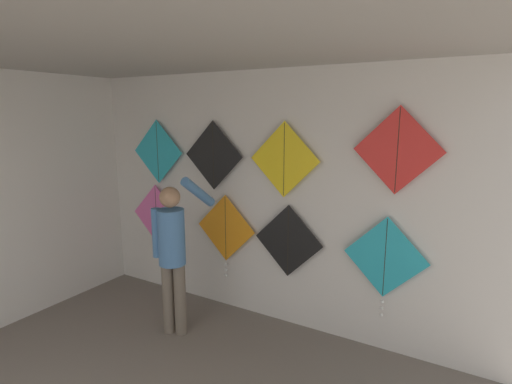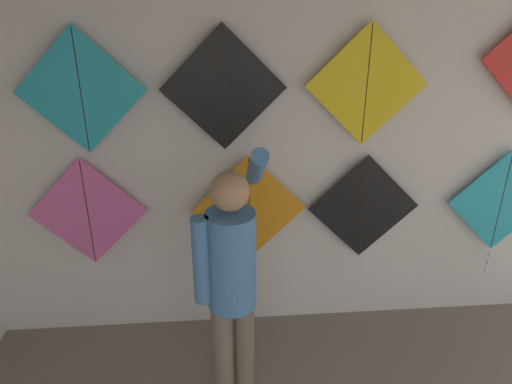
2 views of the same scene
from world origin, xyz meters
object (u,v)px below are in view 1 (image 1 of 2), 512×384
(shopkeeper, at_px, (173,247))
(kite_3, at_px, (385,260))
(kite_4, at_px, (158,152))
(kite_7, at_px, (398,151))
(kite_5, at_px, (213,156))
(kite_2, at_px, (288,241))
(kite_1, at_px, (226,230))
(kite_6, at_px, (284,160))
(kite_0, at_px, (157,215))

(shopkeeper, height_order, kite_3, shopkeeper)
(kite_4, relative_size, kite_7, 1.00)
(shopkeeper, relative_size, kite_5, 2.13)
(kite_2, relative_size, kite_5, 1.00)
(shopkeeper, distance_m, kite_5, 1.16)
(kite_4, bearing_deg, kite_1, -0.03)
(kite_1, height_order, kite_7, kite_7)
(shopkeeper, relative_size, kite_3, 1.69)
(kite_1, bearing_deg, kite_4, 179.97)
(kite_7, bearing_deg, kite_3, -179.38)
(kite_2, xyz_separation_m, kite_4, (-1.85, 0.00, 0.88))
(shopkeeper, height_order, kite_6, kite_6)
(kite_6, bearing_deg, kite_4, 180.00)
(kite_0, bearing_deg, kite_1, -0.03)
(kite_7, bearing_deg, kite_2, 180.00)
(kite_2, xyz_separation_m, kite_3, (1.03, -0.00, -0.02))
(shopkeeper, xyz_separation_m, kite_6, (0.91, 0.75, 0.90))
(kite_4, bearing_deg, kite_3, -0.01)
(kite_1, distance_m, kite_2, 0.82)
(kite_5, xyz_separation_m, kite_7, (2.05, 0.00, 0.15))
(shopkeeper, bearing_deg, kite_4, 124.27)
(kite_4, bearing_deg, kite_7, 0.00)
(kite_5, distance_m, kite_6, 0.92)
(kite_1, height_order, kite_4, kite_4)
(kite_0, height_order, kite_2, kite_0)
(kite_4, bearing_deg, kite_5, 0.00)
(kite_2, bearing_deg, kite_3, -0.03)
(kite_6, bearing_deg, kite_2, 0.00)
(kite_1, bearing_deg, kite_0, 179.97)
(kite_2, distance_m, kite_7, 1.49)
(kite_2, bearing_deg, kite_1, -179.96)
(shopkeeper, xyz_separation_m, kite_3, (2.00, 0.75, -0.00))
(kite_4, height_order, kite_5, same)
(kite_7, bearing_deg, kite_1, -179.98)
(kite_0, distance_m, kite_2, 1.93)
(kite_3, relative_size, kite_5, 1.26)
(kite_6, bearing_deg, kite_3, -0.03)
(shopkeeper, height_order, kite_5, kite_5)
(kite_6, height_order, kite_7, kite_7)
(kite_0, relative_size, kite_4, 1.00)
(kite_2, relative_size, kite_3, 0.79)
(kite_5, xyz_separation_m, kite_6, (0.92, 0.00, 0.00))
(kite_1, bearing_deg, shopkeeper, -101.54)
(kite_3, height_order, kite_7, kite_7)
(shopkeeper, xyz_separation_m, kite_1, (0.15, 0.75, 0.01))
(kite_6, bearing_deg, kite_1, -179.96)
(kite_0, xyz_separation_m, kite_6, (1.87, 0.00, 0.84))
(kite_2, height_order, kite_6, kite_6)
(shopkeeper, distance_m, kite_2, 1.23)
(kite_1, xyz_separation_m, kite_6, (0.76, 0.00, 0.88))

